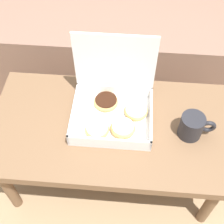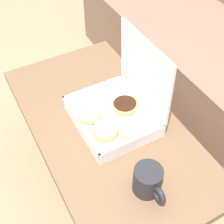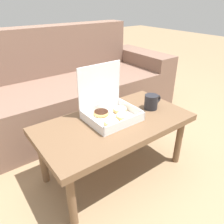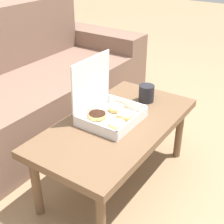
{
  "view_description": "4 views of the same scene",
  "coord_description": "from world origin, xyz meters",
  "px_view_note": "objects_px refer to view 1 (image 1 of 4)",
  "views": [
    {
      "loc": [
        0.06,
        -0.75,
        1.38
      ],
      "look_at": [
        0.0,
        -0.04,
        0.44
      ],
      "focal_mm": 50.0,
      "sensor_mm": 36.0,
      "label": 1
    },
    {
      "loc": [
        0.67,
        -0.41,
        1.26
      ],
      "look_at": [
        0.0,
        -0.04,
        0.44
      ],
      "focal_mm": 50.0,
      "sensor_mm": 36.0,
      "label": 2
    },
    {
      "loc": [
        -0.7,
        -0.97,
        1.06
      ],
      "look_at": [
        0.0,
        -0.04,
        0.44
      ],
      "focal_mm": 35.0,
      "sensor_mm": 36.0,
      "label": 3
    },
    {
      "loc": [
        -1.15,
        -0.81,
        1.21
      ],
      "look_at": [
        0.0,
        -0.04,
        0.44
      ],
      "focal_mm": 50.0,
      "sensor_mm": 36.0,
      "label": 4
    }
  ],
  "objects_px": {
    "coffee_table": "(111,132)",
    "pastry_box": "(114,106)",
    "couch": "(124,15)",
    "coffee_mug": "(192,126)"
  },
  "relations": [
    {
      "from": "coffee_table",
      "to": "pastry_box",
      "type": "distance_m",
      "value": 0.11
    },
    {
      "from": "couch",
      "to": "pastry_box",
      "type": "distance_m",
      "value": 0.81
    },
    {
      "from": "couch",
      "to": "coffee_table",
      "type": "height_order",
      "value": "couch"
    },
    {
      "from": "pastry_box",
      "to": "coffee_mug",
      "type": "distance_m",
      "value": 0.3
    },
    {
      "from": "couch",
      "to": "coffee_mug",
      "type": "relative_size",
      "value": 16.66
    },
    {
      "from": "couch",
      "to": "coffee_mug",
      "type": "height_order",
      "value": "couch"
    },
    {
      "from": "couch",
      "to": "pastry_box",
      "type": "relative_size",
      "value": 6.99
    },
    {
      "from": "coffee_table",
      "to": "pastry_box",
      "type": "relative_size",
      "value": 2.97
    },
    {
      "from": "coffee_table",
      "to": "couch",
      "type": "bearing_deg",
      "value": 90.0
    },
    {
      "from": "coffee_mug",
      "to": "couch",
      "type": "bearing_deg",
      "value": 109.14
    }
  ]
}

